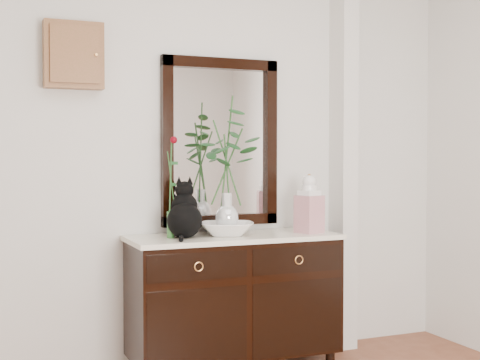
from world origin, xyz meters
name	(u,v)px	position (x,y,z in m)	size (l,w,h in m)	color
wall_back	(205,156)	(0.00, 1.98, 1.35)	(3.60, 0.04, 2.70)	silver
pilaster	(343,156)	(1.00, 1.90, 1.35)	(0.12, 0.20, 2.70)	silver
sideboard	(234,294)	(0.10, 1.73, 0.47)	(1.33, 0.52, 0.82)	black
wall_mirror	(220,142)	(0.10, 1.97, 1.44)	(0.80, 0.06, 1.10)	black
key_cabinet	(74,55)	(-0.85, 1.94, 1.95)	(0.35, 0.10, 0.40)	brown
cat	(184,209)	(-0.23, 1.73, 1.03)	(0.25, 0.30, 0.35)	black
lotus_bowl	(227,229)	(0.05, 1.73, 0.89)	(0.34, 0.34, 0.08)	white
vase_branches	(227,163)	(0.05, 1.73, 1.30)	(0.41, 0.41, 0.86)	silver
bud_vase_rose	(171,186)	(-0.31, 1.75, 1.16)	(0.08, 0.08, 0.63)	#316B2E
ginger_jar	(309,203)	(0.60, 1.65, 1.04)	(0.14, 0.14, 0.39)	white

